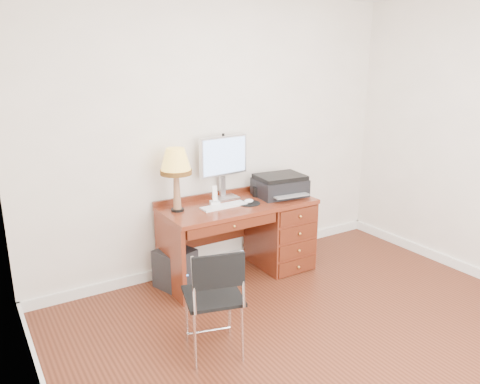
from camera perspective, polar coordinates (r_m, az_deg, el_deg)
ground at (r=3.82m, az=11.35°, el=-17.64°), size 4.00×4.00×0.00m
room_shell at (r=4.20m, az=5.41°, el=-13.22°), size 4.00×4.00×4.00m
desk at (r=4.79m, az=3.07°, el=-4.60°), size 1.50×0.67×0.75m
monitor at (r=4.59m, az=-1.97°, el=4.01°), size 0.54×0.20×0.62m
keyboard at (r=4.39m, az=-1.99°, el=-1.72°), size 0.45×0.14×0.02m
mouse_pad at (r=4.49m, az=1.06°, el=-1.26°), size 0.22×0.22×0.04m
printer at (r=4.75m, az=4.89°, el=0.82°), size 0.52×0.42×0.22m
leg_lamp at (r=4.21m, az=-7.83°, el=3.24°), size 0.28×0.28×0.58m
phone at (r=4.43m, az=-3.10°, el=-0.93°), size 0.11×0.11×0.19m
pen_cup at (r=4.71m, az=2.02°, el=0.03°), size 0.08×0.08×0.10m
chair at (r=3.37m, az=-2.80°, el=-12.01°), size 0.49×0.50×0.85m
equipment_box at (r=4.52m, az=-7.90°, el=-9.17°), size 0.40×0.40×0.37m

